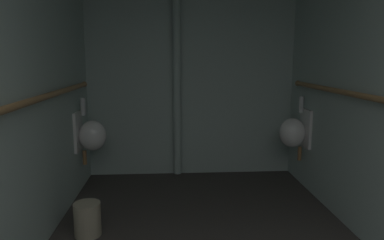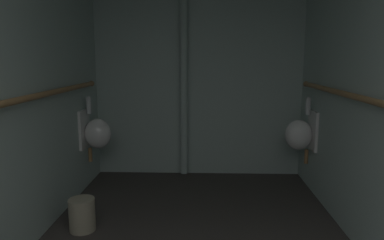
{
  "view_description": "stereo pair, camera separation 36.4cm",
  "coord_description": "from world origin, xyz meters",
  "px_view_note": "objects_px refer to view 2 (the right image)",
  "views": [
    {
      "loc": [
        -0.29,
        -0.02,
        1.5
      ],
      "look_at": [
        -0.05,
        3.61,
        0.87
      ],
      "focal_mm": 33.71,
      "sensor_mm": 36.0,
      "label": 1
    },
    {
      "loc": [
        0.08,
        -0.02,
        1.5
      ],
      "look_at": [
        -0.05,
        3.61,
        0.87
      ],
      "focal_mm": 33.71,
      "sensor_mm": 36.0,
      "label": 2
    }
  ],
  "objects_px": {
    "urinal_left_mid": "(96,133)",
    "standpipe_back_wall": "(184,78)",
    "urinal_right_mid": "(301,134)",
    "waste_bin": "(82,215)"
  },
  "relations": [
    {
      "from": "waste_bin",
      "to": "urinal_left_mid",
      "type": "bearing_deg",
      "value": 99.12
    },
    {
      "from": "urinal_left_mid",
      "to": "standpipe_back_wall",
      "type": "distance_m",
      "value": 1.25
    },
    {
      "from": "standpipe_back_wall",
      "to": "urinal_right_mid",
      "type": "bearing_deg",
      "value": -20.36
    },
    {
      "from": "urinal_left_mid",
      "to": "urinal_right_mid",
      "type": "relative_size",
      "value": 1.0
    },
    {
      "from": "urinal_left_mid",
      "to": "standpipe_back_wall",
      "type": "height_order",
      "value": "standpipe_back_wall"
    },
    {
      "from": "waste_bin",
      "to": "urinal_right_mid",
      "type": "bearing_deg",
      "value": 26.15
    },
    {
      "from": "urinal_right_mid",
      "to": "waste_bin",
      "type": "height_order",
      "value": "urinal_right_mid"
    },
    {
      "from": "urinal_left_mid",
      "to": "standpipe_back_wall",
      "type": "relative_size",
      "value": 0.31
    },
    {
      "from": "urinal_right_mid",
      "to": "standpipe_back_wall",
      "type": "bearing_deg",
      "value": 159.64
    },
    {
      "from": "urinal_right_mid",
      "to": "standpipe_back_wall",
      "type": "distance_m",
      "value": 1.54
    }
  ]
}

